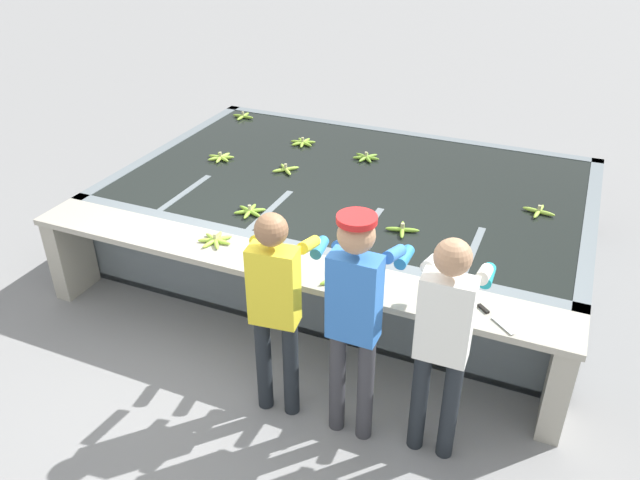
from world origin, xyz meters
The scene contains 17 objects.
ground_plane centered at (0.00, 0.00, 0.00)m, with size 80.00×80.00×0.00m, color gray.
wash_tank centered at (0.00, 1.87, 0.41)m, with size 4.42×2.88×0.82m.
work_ledge centered at (0.00, 0.23, 0.59)m, with size 4.42×0.45×0.82m.
worker_0 centered at (0.29, -0.36, 0.94)m, with size 0.46×0.73×1.59m.
worker_1 centered at (0.84, -0.36, 1.03)m, with size 0.41×0.72×1.69m.
worker_2 centered at (1.39, -0.30, 0.97)m, with size 0.41×0.71×1.63m.
banana_bunch_floating_0 centered at (-0.58, 0.84, 0.84)m, with size 0.27×0.28×0.08m.
banana_bunch_floating_1 centered at (0.73, 1.05, 0.84)m, with size 0.28×0.28×0.08m.
banana_bunch_floating_2 centered at (1.72, 1.83, 0.84)m, with size 0.28×0.28×0.08m.
banana_bunch_floating_3 centered at (-0.83, 2.49, 0.84)m, with size 0.28×0.28×0.08m.
banana_bunch_floating_4 centered at (-0.06, 2.38, 0.84)m, with size 0.28×0.28×0.08m.
banana_bunch_floating_5 centered at (-0.68, 1.77, 0.84)m, with size 0.22×0.22×0.08m.
banana_bunch_floating_6 centered at (-1.44, 1.78, 0.84)m, with size 0.27×0.28×0.08m.
banana_bunch_floating_7 centered at (-1.85, 2.99, 0.84)m, with size 0.28×0.28×0.08m.
banana_bunch_ledge_0 centered at (-0.58, 0.29, 0.84)m, with size 0.27×0.28×0.08m.
banana_bunch_ledge_1 centered at (0.51, 0.16, 0.84)m, with size 0.24×0.24×0.08m.
knife_0 centered at (1.60, 0.18, 0.83)m, with size 0.28×0.25×0.02m.
Camera 1 is at (1.87, -3.32, 3.34)m, focal length 35.00 mm.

